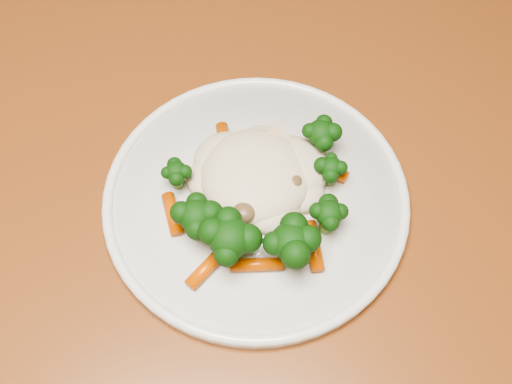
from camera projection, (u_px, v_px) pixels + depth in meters
dining_table at (273, 232)px, 0.71m from camera, size 1.16×0.83×0.75m
plate at (256, 200)px, 0.60m from camera, size 0.28×0.28×0.01m
meal at (259, 194)px, 0.57m from camera, size 0.18×0.17×0.05m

